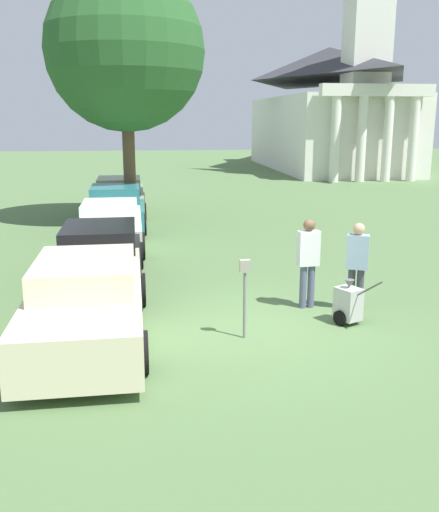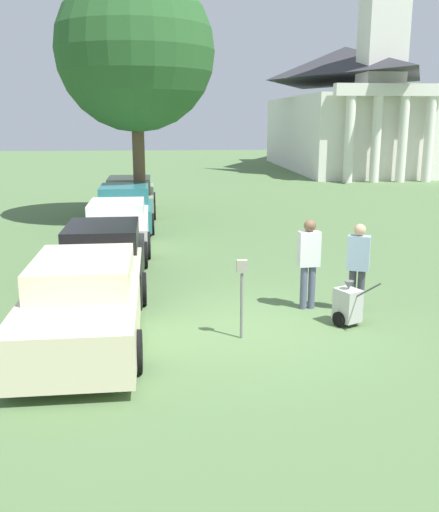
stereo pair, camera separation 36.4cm
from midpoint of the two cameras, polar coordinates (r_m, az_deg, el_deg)
ground_plane at (r=10.48m, az=2.78°, el=-7.24°), size 120.00×120.00×0.00m
parked_car_cream at (r=10.15m, az=-14.05°, el=-4.28°), size 2.05×5.30×1.45m
parked_car_black at (r=13.09m, az=-12.57°, el=-0.24°), size 1.99×4.90×1.45m
parked_car_white at (r=16.97m, az=-11.42°, el=2.95°), size 1.97×4.82×1.39m
parked_car_teal at (r=20.25m, az=-10.80°, el=4.71°), size 2.07×4.93×1.47m
parked_car_sage at (r=23.11m, az=-10.40°, el=5.80°), size 2.08×5.07×1.47m
parking_meter at (r=9.73m, az=1.47°, el=-2.83°), size 0.18×0.09×1.40m
person_worker at (r=11.41m, az=7.96°, el=-0.14°), size 0.43×0.25×1.81m
person_supervisor at (r=11.40m, az=12.71°, el=-0.50°), size 0.47×0.37×1.77m
equipment_cart at (r=10.82m, az=11.82°, el=-4.67°), size 0.63×0.97×1.00m
church at (r=44.00m, az=10.77°, el=15.16°), size 8.24×18.87×23.06m
shade_tree at (r=21.21m, az=-9.93°, el=19.56°), size 5.55×5.55×8.79m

